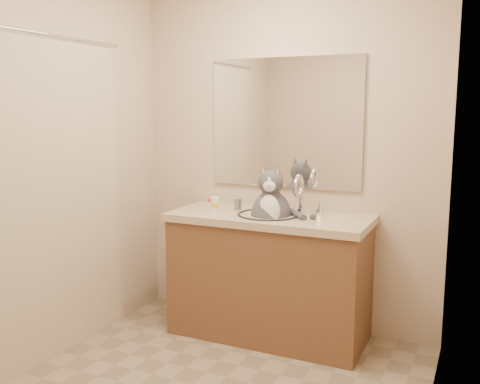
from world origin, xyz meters
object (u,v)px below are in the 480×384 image
Objects in this scene: pill_bottle_orange at (215,204)px; grey_canister at (238,204)px; cat at (271,213)px; pill_bottle_redcap at (211,205)px.

pill_bottle_orange reaches higher than grey_canister.
cat reaches higher than pill_bottle_orange.
pill_bottle_redcap is at bearing 165.41° from pill_bottle_orange.
cat reaches higher than grey_canister.
pill_bottle_orange is at bearing 170.42° from cat.
pill_bottle_redcap is at bearing 168.82° from cat.
pill_bottle_orange is (0.04, -0.01, 0.01)m from pill_bottle_redcap.
pill_bottle_redcap is 0.19m from grey_canister.
grey_canister is at bearing 32.24° from pill_bottle_redcap.
grey_canister is at bearing 41.75° from pill_bottle_orange.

